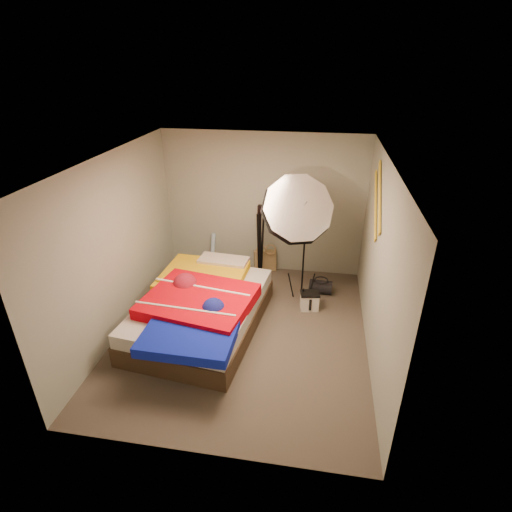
% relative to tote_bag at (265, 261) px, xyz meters
% --- Properties ---
extents(floor, '(4.00, 4.00, 0.00)m').
position_rel_tote_bag_xyz_m(floor, '(-0.06, -1.90, -0.20)').
color(floor, '#4F473A').
rests_on(floor, ground).
extents(ceiling, '(4.00, 4.00, 0.00)m').
position_rel_tote_bag_xyz_m(ceiling, '(-0.06, -1.90, 2.30)').
color(ceiling, silver).
rests_on(ceiling, wall_back).
extents(wall_back, '(3.50, 0.00, 3.50)m').
position_rel_tote_bag_xyz_m(wall_back, '(-0.06, 0.10, 1.05)').
color(wall_back, gray).
rests_on(wall_back, floor).
extents(wall_front, '(3.50, 0.00, 3.50)m').
position_rel_tote_bag_xyz_m(wall_front, '(-0.06, -3.90, 1.05)').
color(wall_front, gray).
rests_on(wall_front, floor).
extents(wall_left, '(0.00, 4.00, 4.00)m').
position_rel_tote_bag_xyz_m(wall_left, '(-1.81, -1.90, 1.05)').
color(wall_left, gray).
rests_on(wall_left, floor).
extents(wall_right, '(0.00, 4.00, 4.00)m').
position_rel_tote_bag_xyz_m(wall_right, '(1.69, -1.90, 1.05)').
color(wall_right, gray).
rests_on(wall_right, floor).
extents(tote_bag, '(0.43, 0.29, 0.41)m').
position_rel_tote_bag_xyz_m(tote_bag, '(0.00, 0.00, 0.00)').
color(tote_bag, '#9F8659').
rests_on(tote_bag, floor).
extents(wrapping_roll, '(0.14, 0.20, 0.66)m').
position_rel_tote_bag_xyz_m(wrapping_roll, '(-0.99, 0.00, 0.13)').
color(wrapping_roll, '#5E9ED9').
rests_on(wrapping_roll, floor).
extents(camera_case, '(0.30, 0.24, 0.27)m').
position_rel_tote_bag_xyz_m(camera_case, '(0.87, -1.14, -0.06)').
color(camera_case, silver).
rests_on(camera_case, floor).
extents(duffel_bag, '(0.39, 0.26, 0.23)m').
position_rel_tote_bag_xyz_m(duffel_bag, '(1.04, -0.63, -0.08)').
color(duffel_bag, black).
rests_on(duffel_bag, floor).
extents(wall_stripe_upper, '(0.02, 0.91, 0.78)m').
position_rel_tote_bag_xyz_m(wall_stripe_upper, '(1.67, -1.30, 1.75)').
color(wall_stripe_upper, gold).
rests_on(wall_stripe_upper, wall_right).
extents(wall_stripe_lower, '(0.02, 0.91, 0.78)m').
position_rel_tote_bag_xyz_m(wall_stripe_lower, '(1.67, -1.05, 1.55)').
color(wall_stripe_lower, gold).
rests_on(wall_stripe_lower, wall_right).
extents(bed, '(1.83, 2.53, 0.66)m').
position_rel_tote_bag_xyz_m(bed, '(-0.66, -1.88, 0.13)').
color(bed, '#3F2D1E').
rests_on(bed, floor).
extents(photo_umbrella, '(1.20, 0.99, 2.22)m').
position_rel_tote_bag_xyz_m(photo_umbrella, '(0.59, -1.01, 1.39)').
color(photo_umbrella, black).
rests_on(photo_umbrella, floor).
extents(camera_tripod, '(0.08, 0.08, 1.41)m').
position_rel_tote_bag_xyz_m(camera_tripod, '(-0.04, -0.37, 0.61)').
color(camera_tripod, black).
rests_on(camera_tripod, floor).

